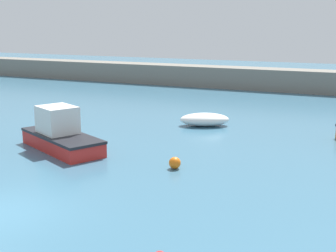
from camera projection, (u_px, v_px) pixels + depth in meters
The scene contains 4 objects.
harbor_breakwater at pixel (255, 79), 40.46m from camera, with size 66.89×2.50×1.82m, color slate.
motorboat_grey_hull at pixel (60, 135), 21.09m from camera, with size 5.14×3.68×1.94m.
rowboat_blue_near at pixel (205, 119), 25.99m from camera, with size 3.07×2.46×0.72m.
mooring_buoy_orange at pixel (175, 163), 18.33m from camera, with size 0.47×0.47×0.47m, color orange.
Camera 1 is at (10.20, -9.72, 5.59)m, focal length 50.00 mm.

